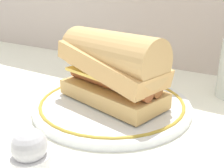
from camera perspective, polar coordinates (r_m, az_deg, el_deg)
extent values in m
plane|color=white|center=(0.47, -4.18, -5.25)|extent=(1.50, 1.50, 0.00)
cylinder|color=white|center=(0.47, 0.00, -4.49)|extent=(0.28, 0.28, 0.01)
torus|color=#B29333|center=(0.47, 0.00, -3.82)|extent=(0.26, 0.26, 0.01)
cube|color=tan|center=(0.46, 0.00, -1.99)|extent=(0.20, 0.13, 0.03)
cylinder|color=#964F2A|center=(0.44, -1.06, 0.49)|extent=(0.18, 0.06, 0.02)
cylinder|color=brown|center=(0.46, 1.02, 1.17)|extent=(0.18, 0.06, 0.02)
cube|color=#EFC64C|center=(0.45, 0.00, 2.47)|extent=(0.17, 0.12, 0.01)
cube|color=tan|center=(0.44, 0.00, 4.63)|extent=(0.21, 0.13, 0.06)
cylinder|color=tan|center=(0.44, 0.00, 6.52)|extent=(0.20, 0.12, 0.08)
sphere|color=silver|center=(0.25, -17.62, -12.67)|extent=(0.03, 0.03, 0.03)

